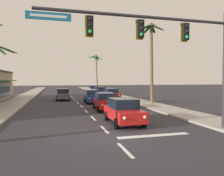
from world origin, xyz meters
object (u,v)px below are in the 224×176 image
object	(u,v)px
sedan_lead_at_stop_bar	(123,111)
sedan_parked_far_kerb	(112,94)
sedan_parked_nearest_kerb	(94,90)
sedan_third_in_queue	(105,101)
palm_right_farthest	(96,64)
sedan_fifth_in_queue	(92,96)
palm_right_second	(151,50)
traffic_signal_mast	(169,41)
sedan_parked_mid_kerb	(100,92)
sedan_oncoming_far	(63,94)

from	to	relation	value
sedan_lead_at_stop_bar	sedan_parked_far_kerb	bearing A→B (deg)	77.88
sedan_parked_nearest_kerb	sedan_parked_far_kerb	distance (m)	15.10
sedan_third_in_queue	palm_right_farthest	bearing A→B (deg)	80.79
sedan_lead_at_stop_bar	sedan_third_in_queue	size ratio (longest dim) A/B	0.99
sedan_lead_at_stop_bar	sedan_parked_nearest_kerb	distance (m)	32.56
sedan_lead_at_stop_bar	palm_right_farthest	xyz separation A→B (m)	(5.50, 39.08, 6.11)
sedan_fifth_in_queue	palm_right_farthest	distance (m)	27.00
sedan_fifth_in_queue	palm_right_second	size ratio (longest dim) A/B	0.46
sedan_fifth_in_queue	palm_right_farthest	world-z (taller)	palm_right_farthest
traffic_signal_mast	sedan_parked_mid_kerb	xyz separation A→B (m)	(1.92, 27.60, -4.16)
sedan_parked_mid_kerb	sedan_parked_nearest_kerb	bearing A→B (deg)	88.18
sedan_lead_at_stop_bar	palm_right_farthest	bearing A→B (deg)	81.99
sedan_parked_mid_kerb	palm_right_second	size ratio (longest dim) A/B	0.46
sedan_lead_at_stop_bar	palm_right_second	xyz separation A→B (m)	(6.79, 10.16, 5.70)
sedan_oncoming_far	sedan_parked_mid_kerb	bearing A→B (deg)	41.81
sedan_lead_at_stop_bar	sedan_parked_nearest_kerb	xyz separation A→B (m)	(3.68, 32.35, 0.00)
sedan_parked_far_kerb	palm_right_farthest	bearing A→B (deg)	85.29
sedan_parked_mid_kerb	sedan_parked_far_kerb	distance (m)	7.02
sedan_parked_nearest_kerb	sedan_third_in_queue	bearing A→B (deg)	-97.62
sedan_parked_nearest_kerb	sedan_oncoming_far	bearing A→B (deg)	-116.46
sedan_oncoming_far	sedan_third_in_queue	bearing A→B (deg)	-72.65
sedan_oncoming_far	sedan_parked_far_kerb	world-z (taller)	same
sedan_parked_nearest_kerb	sedan_parked_far_kerb	xyz separation A→B (m)	(0.02, -15.10, 0.00)
sedan_oncoming_far	palm_right_second	size ratio (longest dim) A/B	0.46
sedan_fifth_in_queue	sedan_parked_nearest_kerb	xyz separation A→B (m)	(3.53, 19.02, 0.00)
traffic_signal_mast	sedan_lead_at_stop_bar	world-z (taller)	traffic_signal_mast
sedan_parked_far_kerb	palm_right_second	distance (m)	9.61
traffic_signal_mast	sedan_fifth_in_queue	distance (m)	17.22
sedan_parked_far_kerb	palm_right_farthest	size ratio (longest dim) A/B	0.49
sedan_lead_at_stop_bar	sedan_parked_mid_kerb	world-z (taller)	same
sedan_parked_far_kerb	palm_right_farthest	world-z (taller)	palm_right_farthest
traffic_signal_mast	sedan_oncoming_far	world-z (taller)	traffic_signal_mast
traffic_signal_mast	sedan_parked_far_kerb	distance (m)	21.11
sedan_fifth_in_queue	sedan_parked_far_kerb	world-z (taller)	same
sedan_lead_at_stop_bar	sedan_fifth_in_queue	distance (m)	13.33
traffic_signal_mast	sedan_lead_at_stop_bar	bearing A→B (deg)	114.34
traffic_signal_mast	sedan_third_in_queue	size ratio (longest dim) A/B	2.42
sedan_parked_mid_kerb	palm_right_farthest	size ratio (longest dim) A/B	0.48
sedan_fifth_in_queue	palm_right_farthest	bearing A→B (deg)	78.26
sedan_third_in_queue	traffic_signal_mast	bearing A→B (deg)	-82.84
palm_right_farthest	traffic_signal_mast	bearing A→B (deg)	-95.39
traffic_signal_mast	sedan_fifth_in_queue	xyz separation A→B (m)	(-1.35, 16.66, -4.16)
traffic_signal_mast	sedan_parked_mid_kerb	bearing A→B (deg)	86.01
palm_right_second	palm_right_farthest	xyz separation A→B (m)	(-1.29, 28.92, 0.41)
traffic_signal_mast	sedan_fifth_in_queue	size ratio (longest dim) A/B	2.43
sedan_fifth_in_queue	sedan_parked_mid_kerb	bearing A→B (deg)	73.32
traffic_signal_mast	sedan_oncoming_far	distance (m)	22.46
sedan_parked_mid_kerb	sedan_parked_far_kerb	bearing A→B (deg)	-87.74
traffic_signal_mast	sedan_lead_at_stop_bar	size ratio (longest dim) A/B	2.45
sedan_parked_nearest_kerb	sedan_parked_mid_kerb	world-z (taller)	same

